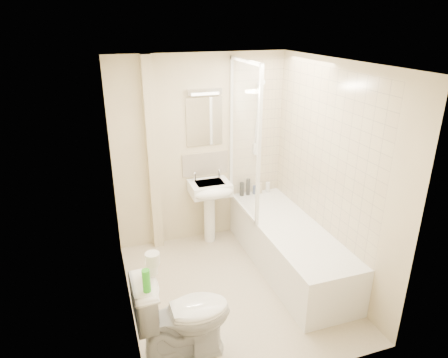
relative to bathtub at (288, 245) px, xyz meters
name	(u,v)px	position (x,y,z in m)	size (l,w,h in m)	color
floor	(234,289)	(-0.75, -0.20, -0.29)	(2.50, 2.50, 0.00)	beige
wall_back	(201,151)	(-0.75, 1.05, 0.91)	(2.20, 0.02, 2.40)	beige
wall_left	(121,204)	(-1.85, -0.20, 0.91)	(0.02, 2.50, 2.40)	beige
wall_right	(331,175)	(0.35, -0.20, 0.91)	(0.02, 2.50, 2.40)	beige
ceiling	(236,63)	(-0.75, -0.20, 2.11)	(2.20, 2.50, 0.02)	white
tile_back	(257,129)	(0.00, 1.04, 1.14)	(0.70, 0.01, 1.75)	beige
tile_right	(322,150)	(0.34, 0.00, 1.14)	(0.01, 2.10, 1.75)	beige
pipe_boxing	(153,158)	(-1.37, 0.99, 0.91)	(0.12, 0.12, 2.40)	beige
splashback	(205,164)	(-0.70, 1.04, 0.74)	(0.60, 0.01, 0.30)	beige
mirror	(204,122)	(-0.70, 1.04, 1.29)	(0.46, 0.01, 0.60)	white
strip_light	(204,92)	(-0.70, 1.02, 1.66)	(0.42, 0.07, 0.07)	silver
bathtub	(288,245)	(0.00, 0.00, 0.00)	(0.70, 2.10, 0.55)	white
shower_screen	(244,139)	(-0.35, 0.60, 1.16)	(0.04, 0.92, 1.80)	white
shower_fixture	(258,121)	(0.00, 0.99, 1.26)	(0.10, 0.16, 0.99)	white
pedestal_sink	(211,196)	(-0.70, 0.81, 0.39)	(0.50, 0.47, 0.97)	white
bottle_black_a	(242,189)	(-0.22, 0.96, 0.35)	(0.06, 0.06, 0.19)	black
bottle_black_b	(248,187)	(-0.13, 0.96, 0.37)	(0.06, 0.06, 0.23)	black
bottle_blue	(255,190)	(-0.04, 0.96, 0.32)	(0.05, 0.05, 0.11)	navy
bottle_cream	(260,188)	(0.05, 0.96, 0.33)	(0.05, 0.05, 0.15)	beige
bottle_white_b	(268,187)	(0.16, 0.96, 0.33)	(0.06, 0.06, 0.14)	white
toilet	(183,315)	(-1.47, -0.91, 0.13)	(0.82, 0.47, 0.83)	white
toilet_roll_lower	(151,268)	(-1.70, -0.82, 0.60)	(0.10, 0.10, 0.11)	white
toilet_roll_upper	(152,259)	(-1.68, -0.85, 0.70)	(0.12, 0.12, 0.10)	white
green_bottle	(146,281)	(-1.76, -1.03, 0.63)	(0.06, 0.06, 0.19)	green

